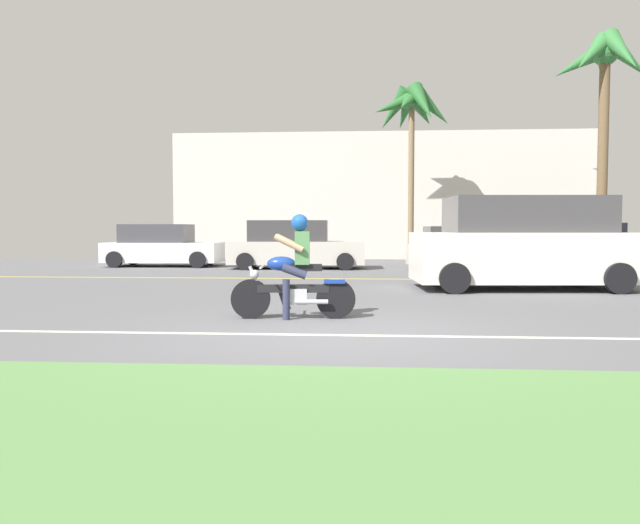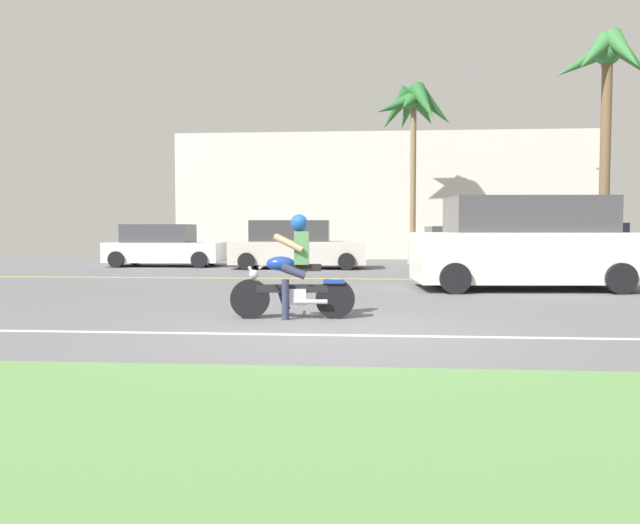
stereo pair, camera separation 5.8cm
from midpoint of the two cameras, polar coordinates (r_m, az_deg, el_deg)
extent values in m
cube|color=slate|center=(10.96, 2.05, -4.01)|extent=(56.00, 30.00, 0.04)
cube|color=#5B8C4C|center=(4.00, -1.91, -15.94)|extent=(56.00, 3.80, 0.06)
cube|color=silver|center=(7.81, 1.17, -6.72)|extent=(50.40, 0.12, 0.01)
cube|color=yellow|center=(16.45, 2.77, -1.55)|extent=(50.40, 0.12, 0.01)
cylinder|color=black|center=(9.27, -6.57, -3.39)|extent=(0.59, 0.13, 0.58)
cylinder|color=black|center=(9.21, 1.28, -3.41)|extent=(0.59, 0.13, 0.58)
cylinder|color=#B7BAC1|center=(9.23, -5.98, -1.91)|extent=(0.26, 0.07, 0.51)
cube|color=black|center=(9.20, -2.66, -2.44)|extent=(1.07, 0.18, 0.12)
cube|color=#B7BAC1|center=(9.21, -2.36, -3.17)|extent=(0.33, 0.22, 0.23)
ellipsoid|color=navy|center=(9.18, -3.76, -0.15)|extent=(0.43, 0.23, 0.21)
cube|color=black|center=(9.17, -1.45, -0.51)|extent=(0.48, 0.25, 0.10)
cube|color=navy|center=(9.19, 1.16, -1.78)|extent=(0.32, 0.18, 0.06)
cylinder|color=#B7BAC1|center=(9.21, -5.51, -0.42)|extent=(0.08, 0.60, 0.04)
sphere|color=#B7BAC1|center=(9.23, -6.23, -1.14)|extent=(0.14, 0.14, 0.14)
cylinder|color=#B7BAC1|center=(9.10, -0.97, -3.68)|extent=(0.49, 0.11, 0.07)
cube|color=#4C7F4C|center=(9.16, -1.82, 1.31)|extent=(0.24, 0.33, 0.49)
sphere|color=#194C9E|center=(9.15, -2.07, 3.62)|extent=(0.25, 0.25, 0.25)
cylinder|color=#2D334C|center=(9.28, -2.52, -0.77)|extent=(0.40, 0.16, 0.25)
cylinder|color=#2D334C|center=(9.08, -2.57, -0.86)|extent=(0.40, 0.16, 0.25)
cylinder|color=#2D334C|center=(9.09, -3.31, -3.47)|extent=(0.11, 0.11, 0.59)
cylinder|color=#2D334C|center=(9.34, -3.46, -3.50)|extent=(0.21, 0.12, 0.33)
cylinder|color=tan|center=(9.36, -2.98, 1.79)|extent=(0.45, 0.12, 0.27)
cylinder|color=tan|center=(8.97, -3.10, 1.74)|extent=(0.45, 0.12, 0.27)
cube|color=white|center=(14.34, 17.88, 0.46)|extent=(4.80, 2.36, 1.07)
cube|color=#444346|center=(14.36, 18.30, 4.14)|extent=(3.47, 1.98, 0.78)
cylinder|color=black|center=(15.89, 22.53, -0.80)|extent=(0.65, 0.26, 0.64)
cylinder|color=black|center=(14.95, 10.51, -0.85)|extent=(0.65, 0.26, 0.64)
cylinder|color=black|center=(14.03, 25.69, -1.36)|extent=(0.65, 0.26, 0.64)
cylinder|color=black|center=(12.95, 12.12, -1.47)|extent=(0.65, 0.26, 0.64)
cylinder|color=black|center=(15.25, 26.64, 0.63)|extent=(0.24, 0.59, 0.58)
cube|color=silver|center=(22.60, -14.22, 0.88)|extent=(4.02, 1.84, 0.69)
cube|color=#414147|center=(22.66, -14.83, 2.56)|extent=(2.34, 1.57, 0.64)
cylinder|color=black|center=(22.26, -18.44, 0.22)|extent=(0.56, 0.19, 0.56)
cylinder|color=black|center=(21.36, -11.26, 0.21)|extent=(0.56, 0.19, 0.56)
cylinder|color=black|center=(23.92, -16.86, 0.44)|extent=(0.56, 0.19, 0.56)
cylinder|color=black|center=(23.08, -10.15, 0.43)|extent=(0.56, 0.19, 0.56)
cube|color=beige|center=(20.77, -2.22, 0.88)|extent=(4.54, 1.99, 0.75)
cube|color=#3B3A3D|center=(20.78, -2.96, 2.87)|extent=(2.65, 1.66, 0.70)
cylinder|color=black|center=(20.07, -6.99, 0.06)|extent=(0.57, 0.20, 0.56)
cylinder|color=black|center=(19.83, 2.24, 0.05)|extent=(0.57, 0.20, 0.56)
cylinder|color=black|center=(21.86, -6.26, 0.31)|extent=(0.57, 0.20, 0.56)
cylinder|color=black|center=(21.64, 2.22, 0.30)|extent=(0.57, 0.20, 0.56)
cube|color=beige|center=(20.50, 13.19, 0.62)|extent=(3.75, 2.00, 0.65)
cube|color=#3B3A3D|center=(20.43, 12.61, 2.38)|extent=(2.21, 1.65, 0.60)
cylinder|color=black|center=(19.39, 9.98, -0.07)|extent=(0.57, 0.22, 0.56)
cylinder|color=black|center=(20.00, 17.41, -0.07)|extent=(0.57, 0.22, 0.56)
cylinder|color=black|center=(21.12, 9.18, 0.20)|extent=(0.57, 0.22, 0.56)
cylinder|color=black|center=(21.68, 16.04, 0.19)|extent=(0.57, 0.22, 0.56)
cube|color=#232328|center=(22.99, 23.25, 0.79)|extent=(4.59, 2.08, 0.71)
cube|color=black|center=(22.91, 22.63, 2.51)|extent=(2.69, 1.72, 0.66)
cylinder|color=black|center=(21.74, 19.77, 0.13)|extent=(0.57, 0.21, 0.56)
cylinder|color=black|center=(23.51, 18.85, 0.36)|extent=(0.57, 0.21, 0.56)
cylinder|color=black|center=(24.35, 26.32, 0.29)|extent=(0.57, 0.21, 0.56)
cylinder|color=brown|center=(24.92, 24.48, 8.56)|extent=(0.36, 0.36, 7.65)
sphere|color=#337538|center=(25.59, 24.68, 17.11)|extent=(0.95, 0.95, 0.95)
cone|color=#337538|center=(25.97, 26.42, 16.35)|extent=(2.05, 1.02, 1.79)
cone|color=#337538|center=(26.39, 24.54, 16.17)|extent=(1.28, 2.20, 1.38)
cone|color=#337538|center=(25.78, 22.69, 16.54)|extent=(2.11, 1.78, 1.38)
cone|color=#337538|center=(24.80, 23.60, 17.07)|extent=(1.99, 1.81, 1.74)
cone|color=#337538|center=(24.86, 25.97, 16.98)|extent=(1.24, 2.01, 1.89)
cylinder|color=#846B4C|center=(24.09, 8.31, 7.18)|extent=(0.22, 0.22, 6.13)
sphere|color=#28662D|center=(24.51, 8.36, 14.35)|extent=(0.58, 0.58, 0.58)
cone|color=#28662D|center=(24.67, 10.18, 13.79)|extent=(1.79, 0.92, 1.66)
cone|color=#28662D|center=(25.16, 9.21, 13.59)|extent=(1.50, 1.89, 1.42)
cone|color=#28662D|center=(25.20, 7.76, 13.58)|extent=(1.05, 1.84, 1.62)
cone|color=#28662D|center=(24.88, 6.76, 13.72)|extent=(1.68, 1.45, 1.74)
cone|color=#28662D|center=(24.05, 6.74, 14.09)|extent=(1.93, 1.45, 1.23)
cone|color=#28662D|center=(23.72, 7.90, 14.24)|extent=(1.16, 1.96, 1.20)
cone|color=#28662D|center=(23.81, 9.38, 14.19)|extent=(1.31, 1.75, 1.72)
cube|color=beige|center=(28.91, 5.62, 5.89)|extent=(18.39, 4.00, 5.51)
camera|label=1|loc=(0.03, -90.15, -0.01)|focal=34.82mm
camera|label=2|loc=(0.03, 89.85, 0.01)|focal=34.82mm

